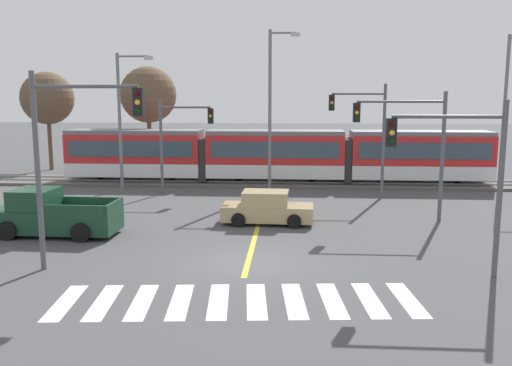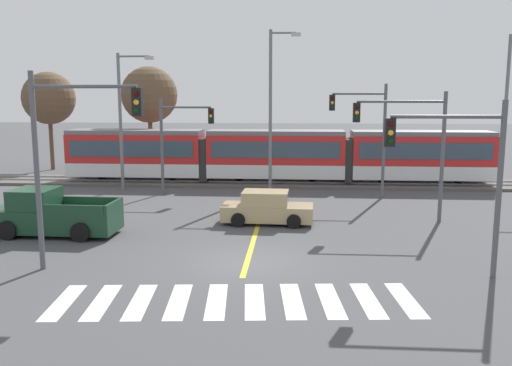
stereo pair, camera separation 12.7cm
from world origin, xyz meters
The scene contains 28 objects.
ground_plane centered at (0.00, 0.00, 0.00)m, with size 200.00×200.00×0.00m, color #474749.
track_bed centered at (0.00, 17.46, 0.09)m, with size 120.00×4.00×0.18m, color #56514C.
rail_near centered at (0.00, 16.74, 0.23)m, with size 120.00×0.08×0.10m, color #939399.
rail_far centered at (0.00, 18.18, 0.23)m, with size 120.00×0.08×0.10m, color #939399.
light_rail_tram centered at (0.37, 17.45, 2.05)m, with size 28.00×2.64×3.43m.
crosswalk_stripe_0 centered at (-4.93, -4.17, 0.00)m, with size 0.56×2.80×0.01m, color silver.
crosswalk_stripe_1 centered at (-3.83, -4.07, 0.00)m, with size 0.56×2.80×0.01m, color silver.
crosswalk_stripe_2 centered at (-2.74, -3.97, 0.00)m, with size 0.56×2.80×0.01m, color silver.
crosswalk_stripe_3 centered at (-1.64, -3.87, 0.00)m, with size 0.56×2.80×0.01m, color silver.
crosswalk_stripe_4 centered at (-0.55, -3.77, 0.00)m, with size 0.56×2.80×0.01m, color silver.
crosswalk_stripe_5 centered at (0.55, -3.67, 0.00)m, with size 0.56×2.80×0.01m, color silver.
crosswalk_stripe_6 centered at (1.64, -3.57, 0.00)m, with size 0.56×2.80×0.01m, color silver.
crosswalk_stripe_7 centered at (2.74, -3.47, 0.00)m, with size 0.56×2.80×0.01m, color silver.
crosswalk_stripe_8 centered at (3.83, -3.37, 0.00)m, with size 0.56×2.80×0.01m, color silver.
crosswalk_stripe_9 centered at (4.93, -3.27, 0.00)m, with size 0.56×2.80×0.01m, color silver.
lane_centre_line centered at (0.00, 6.87, 0.00)m, with size 0.20×17.18×0.01m, color gold.
sedan_crossing centered at (0.40, 6.04, 0.70)m, with size 4.26×2.03×1.52m.
pickup_truck centered at (-8.65, 3.26, 0.84)m, with size 5.45×2.34×1.98m.
traffic_light_near_left centered at (-5.73, -1.27, 4.35)m, with size 3.75×0.38×6.68m.
traffic_light_far_right centered at (5.72, 12.86, 4.22)m, with size 3.25×0.38×6.54m.
traffic_light_far_left centered at (-5.20, 13.22, 3.73)m, with size 3.25×0.38×5.75m.
traffic_light_near_right centered at (6.88, -1.05, 3.77)m, with size 3.75×0.38×5.75m.
traffic_light_mid_right centered at (7.04, 6.94, 4.03)m, with size 4.25×0.38×6.08m.
street_lamp_west centered at (-8.95, 14.46, 4.82)m, with size 2.34×0.28×8.45m.
street_lamp_centre centered at (0.28, 14.51, 5.43)m, with size 1.88×0.28×9.76m.
street_lamp_east centered at (14.14, 14.46, 5.27)m, with size 2.18×0.28×9.37m.
bare_tree_far_west centered at (-17.83, 23.41, 5.67)m, with size 4.12×4.12×7.76m.
bare_tree_west centered at (-9.22, 21.53, 5.93)m, with size 4.17×4.17×8.04m.
Camera 1 is at (1.56, -18.55, 5.86)m, focal length 38.00 mm.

